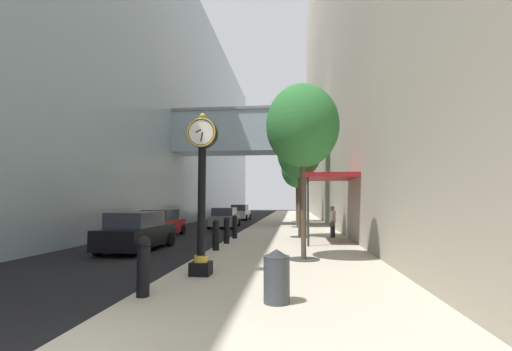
{
  "coord_description": "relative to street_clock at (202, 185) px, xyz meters",
  "views": [
    {
      "loc": [
        3.49,
        -3.98,
        2.15
      ],
      "look_at": [
        0.97,
        19.57,
        3.89
      ],
      "focal_mm": 24.52,
      "sensor_mm": 36.0,
      "label": 1
    }
  ],
  "objects": [
    {
      "name": "storefront_awning",
      "position": [
        4.25,
        8.03,
        0.69
      ],
      "size": [
        2.4,
        3.6,
        3.3
      ],
      "color": "maroon",
      "rests_on": "sidewalk_right"
    },
    {
      "name": "car_grey_trailing",
      "position": [
        -3.04,
        18.7,
        -1.81
      ],
      "size": [
        2.19,
        4.64,
        1.61
      ],
      "color": "slate",
      "rests_on": "ground"
    },
    {
      "name": "street_tree_mid_far",
      "position": [
        2.86,
        18.06,
        2.03
      ],
      "size": [
        2.52,
        2.52,
        5.96
      ],
      "color": "#333335",
      "rests_on": "sidewalk_right"
    },
    {
      "name": "car_black_far",
      "position": [
        -4.25,
        5.26,
        -1.78
      ],
      "size": [
        2.04,
        4.68,
        1.68
      ],
      "color": "black",
      "rests_on": "ground"
    },
    {
      "name": "building_block_left",
      "position": [
        -12.08,
        24.5,
        9.64
      ],
      "size": [
        22.46,
        80.0,
        24.54
      ],
      "color": "#93A8B7",
      "rests_on": "ground"
    },
    {
      "name": "sidewalk_right",
      "position": [
        2.26,
        24.54,
        -2.53
      ],
      "size": [
        6.45,
        80.0,
        0.14
      ],
      "primitive_type": "cube",
      "color": "#BCB29E",
      "rests_on": "ground"
    },
    {
      "name": "street_tree_far",
      "position": [
        2.86,
        25.66,
        2.69
      ],
      "size": [
        2.88,
        2.88,
        6.82
      ],
      "color": "#333335",
      "rests_on": "sidewalk_right"
    },
    {
      "name": "car_red_mid",
      "position": [
        -5.43,
        11.05,
        -1.8
      ],
      "size": [
        2.02,
        4.17,
        1.63
      ],
      "color": "#AD191E",
      "rests_on": "ground"
    },
    {
      "name": "bollard_sixth",
      "position": [
        -0.65,
        9.39,
        -1.8
      ],
      "size": [
        0.29,
        0.29,
        1.26
      ],
      "color": "black",
      "rests_on": "sidewalk_right"
    },
    {
      "name": "street_clock",
      "position": [
        0.0,
        0.0,
        0.0
      ],
      "size": [
        0.84,
        0.55,
        4.47
      ],
      "color": "black",
      "rests_on": "sidewalk_right"
    },
    {
      "name": "trash_bin",
      "position": [
        2.18,
        -2.38,
        -1.92
      ],
      "size": [
        0.53,
        0.53,
        1.05
      ],
      "color": "#383D42",
      "rests_on": "sidewalk_right"
    },
    {
      "name": "ground_plane",
      "position": [
        -0.96,
        21.54,
        -2.6
      ],
      "size": [
        110.0,
        110.0,
        0.0
      ],
      "primitive_type": "plane",
      "color": "black",
      "rests_on": "ground"
    },
    {
      "name": "bollard_third",
      "position": [
        -0.65,
        2.42,
        -1.8
      ],
      "size": [
        0.29,
        0.29,
        1.26
      ],
      "color": "black",
      "rests_on": "sidewalk_right"
    },
    {
      "name": "building_block_right",
      "position": [
        9.99,
        24.54,
        16.04
      ],
      "size": [
        9.0,
        80.0,
        37.27
      ],
      "color": "#A89E89",
      "rests_on": "ground"
    },
    {
      "name": "car_white_near",
      "position": [
        -3.61,
        30.53,
        -1.76
      ],
      "size": [
        2.15,
        4.15,
        1.74
      ],
      "color": "silver",
      "rests_on": "ground"
    },
    {
      "name": "street_tree_near",
      "position": [
        2.86,
        2.87,
        2.2
      ],
      "size": [
        2.58,
        2.58,
        6.16
      ],
      "color": "#333335",
      "rests_on": "sidewalk_right"
    },
    {
      "name": "pedestrian_walking",
      "position": [
        4.67,
        10.34,
        -1.53
      ],
      "size": [
        0.38,
        0.48,
        1.74
      ],
      "color": "#23232D",
      "rests_on": "sidewalk_right"
    },
    {
      "name": "bollard_fourth",
      "position": [
        -0.65,
        4.75,
        -1.8
      ],
      "size": [
        0.29,
        0.29,
        1.26
      ],
      "color": "black",
      "rests_on": "sidewalk_right"
    },
    {
      "name": "bollard_fifth",
      "position": [
        -0.65,
        7.07,
        -1.8
      ],
      "size": [
        0.29,
        0.29,
        1.26
      ],
      "color": "black",
      "rests_on": "sidewalk_right"
    },
    {
      "name": "street_tree_mid_near",
      "position": [
        2.86,
        10.46,
        2.25
      ],
      "size": [
        2.48,
        2.48,
        6.16
      ],
      "color": "#333335",
      "rests_on": "sidewalk_right"
    },
    {
      "name": "bollard_nearest",
      "position": [
        -0.65,
        -2.22,
        -1.8
      ],
      "size": [
        0.29,
        0.29,
        1.26
      ],
      "color": "black",
      "rests_on": "sidewalk_right"
    }
  ]
}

